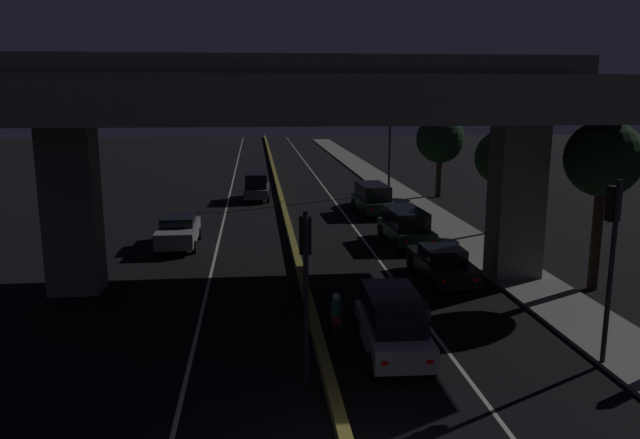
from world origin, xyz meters
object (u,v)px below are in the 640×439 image
at_px(traffic_light_right_of_median, 612,241).
at_px(car_dark_green_third, 405,225).
at_px(street_lamp, 386,123).
at_px(car_black_second, 441,263).
at_px(car_silver_lead, 393,323).
at_px(car_silver_lead_oncoming, 178,231).
at_px(motorcycle_red_filtering_near, 336,319).
at_px(car_dark_green_fourth, 373,198).
at_px(traffic_light_left_of_median, 305,265).
at_px(car_grey_second_oncoming, 257,186).

xyz_separation_m(traffic_light_right_of_median, car_dark_green_third, (-2.02, 14.67, -2.61)).
height_order(street_lamp, car_black_second, street_lamp).
height_order(car_silver_lead, car_silver_lead_oncoming, car_silver_lead).
xyz_separation_m(car_black_second, motorcycle_red_filtering_near, (-4.98, -5.50, -0.12)).
distance_m(car_dark_green_third, car_dark_green_fourth, 8.03).
bearing_deg(car_dark_green_fourth, traffic_light_left_of_median, 162.33).
distance_m(street_lamp, car_grey_second_oncoming, 10.66).
bearing_deg(motorcycle_red_filtering_near, car_black_second, -38.19).
bearing_deg(street_lamp, motorcycle_red_filtering_near, -104.74).
bearing_deg(traffic_light_right_of_median, street_lamp, 89.61).
xyz_separation_m(street_lamp, car_grey_second_oncoming, (-9.61, -1.72, -4.28)).
xyz_separation_m(traffic_light_right_of_median, car_dark_green_fourth, (-2.17, 22.69, -2.56)).
height_order(traffic_light_right_of_median, street_lamp, street_lamp).
bearing_deg(car_dark_green_third, traffic_light_right_of_median, -174.50).
bearing_deg(traffic_light_right_of_median, car_dark_green_third, 97.83).
xyz_separation_m(car_silver_lead_oncoming, motorcycle_red_filtering_near, (6.22, -12.49, -0.18)).
bearing_deg(car_black_second, car_silver_lead, 152.45).
xyz_separation_m(traffic_light_right_of_median, car_silver_lead_oncoming, (-13.31, 15.20, -2.77)).
xyz_separation_m(car_silver_lead, motorcycle_red_filtering_near, (-1.43, 1.50, -0.37)).
bearing_deg(street_lamp, car_silver_lead, -101.34).
xyz_separation_m(car_black_second, car_dark_green_fourth, (-0.06, 14.47, 0.27)).
bearing_deg(street_lamp, car_silver_lead_oncoming, -131.57).
height_order(car_dark_green_third, motorcycle_red_filtering_near, car_dark_green_third).
bearing_deg(car_dark_green_third, car_grey_second_oncoming, 25.38).
relative_size(traffic_light_right_of_median, car_grey_second_oncoming, 1.25).
bearing_deg(car_grey_second_oncoming, traffic_light_left_of_median, 4.35).
bearing_deg(motorcycle_red_filtering_near, traffic_light_left_of_median, 160.75).
distance_m(traffic_light_left_of_median, street_lamp, 31.67).
relative_size(traffic_light_left_of_median, traffic_light_right_of_median, 0.87).
height_order(traffic_light_left_of_median, motorcycle_red_filtering_near, traffic_light_left_of_median).
distance_m(car_silver_lead, car_dark_green_third, 13.94).
distance_m(traffic_light_right_of_median, car_grey_second_oncoming, 30.34).
height_order(car_grey_second_oncoming, motorcycle_red_filtering_near, car_grey_second_oncoming).
distance_m(traffic_light_right_of_median, motorcycle_red_filtering_near, 8.14).
bearing_deg(street_lamp, car_black_second, -95.94).
height_order(car_silver_lead, car_dark_green_third, car_silver_lead).
bearing_deg(car_black_second, car_dark_green_third, -1.48).
bearing_deg(street_lamp, traffic_light_left_of_median, -105.53).
height_order(traffic_light_left_of_median, street_lamp, street_lamp).
relative_size(traffic_light_left_of_median, car_black_second, 1.00).
height_order(street_lamp, motorcycle_red_filtering_near, street_lamp).
distance_m(traffic_light_right_of_median, car_dark_green_third, 15.04).
relative_size(traffic_light_right_of_median, street_lamp, 0.58).
height_order(traffic_light_right_of_median, car_grey_second_oncoming, traffic_light_right_of_median).
bearing_deg(car_grey_second_oncoming, car_dark_green_fourth, 52.21).
bearing_deg(car_dark_green_third, car_dark_green_fourth, -1.25).
xyz_separation_m(traffic_light_right_of_median, street_lamp, (0.21, 30.45, 1.73)).
bearing_deg(traffic_light_right_of_median, car_grey_second_oncoming, 108.12).
height_order(car_black_second, motorcycle_red_filtering_near, motorcycle_red_filtering_near).
distance_m(traffic_light_right_of_median, car_dark_green_fourth, 22.94).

